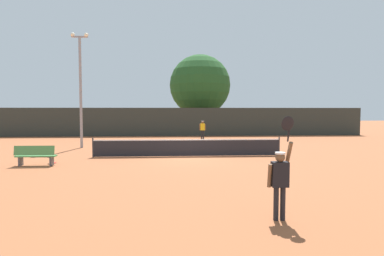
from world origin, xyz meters
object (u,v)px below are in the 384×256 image
object	(u,v)px
player_serving	(280,175)
light_pole	(80,83)
courtside_bench	(36,156)
parked_car_near	(115,126)
player_receiving	(203,128)
tennis_ball	(149,151)
large_tree	(200,85)
parked_car_mid	(231,125)
parked_car_far	(257,125)
spare_racket	(53,163)

from	to	relation	value
player_serving	light_pole	xyz separation A→B (m)	(-8.77, 14.81, 3.43)
courtside_bench	light_pole	world-z (taller)	light_pole
light_pole	parked_car_near	world-z (taller)	light_pole
player_receiving	courtside_bench	bearing A→B (deg)	54.84
player_serving	tennis_ball	world-z (taller)	player_serving
player_serving	large_tree	distance (m)	30.22
tennis_ball	parked_car_mid	xyz separation A→B (m)	(8.59, 17.70, 0.74)
tennis_ball	parked_car_far	xyz separation A→B (m)	(12.30, 19.43, 0.74)
player_serving	large_tree	world-z (taller)	large_tree
light_pole	large_tree	distance (m)	17.87
parked_car_near	parked_car_far	distance (m)	17.67
tennis_ball	light_pole	xyz separation A→B (m)	(-4.81, 2.29, 4.45)
player_serving	spare_racket	world-z (taller)	player_serving
parked_car_mid	large_tree	bearing A→B (deg)	-174.74
spare_racket	parked_car_far	size ratio (longest dim) A/B	0.12
parked_car_far	large_tree	bearing A→B (deg)	-170.91
player_serving	light_pole	world-z (taller)	light_pole
courtside_bench	parked_car_far	distance (m)	29.72
player_receiving	tennis_ball	world-z (taller)	player_receiving
player_serving	spare_racket	distance (m)	11.81
spare_racket	parked_car_near	bearing A→B (deg)	92.35
parked_car_near	courtside_bench	bearing A→B (deg)	-89.69
player_serving	parked_car_far	distance (m)	33.02
player_receiving	parked_car_mid	xyz separation A→B (m)	(4.44, 9.74, -0.23)
tennis_ball	large_tree	xyz separation A→B (m)	(4.75, 17.35, 5.55)
player_receiving	parked_car_near	distance (m)	12.92
parked_car_near	player_receiving	bearing A→B (deg)	-44.28
player_serving	parked_car_mid	xyz separation A→B (m)	(4.63, 30.22, -0.28)
light_pole	parked_car_near	size ratio (longest dim) A/B	1.86
tennis_ball	parked_car_near	bearing A→B (deg)	107.08
tennis_ball	parked_car_near	size ratio (longest dim) A/B	0.02
player_receiving	parked_car_mid	bearing A→B (deg)	-114.50
player_receiving	light_pole	distance (m)	11.16
light_pole	large_tree	size ratio (longest dim) A/B	0.86
large_tree	parked_car_mid	xyz separation A→B (m)	(3.84, 0.35, -4.80)
spare_racket	light_pole	size ratio (longest dim) A/B	0.07
player_serving	large_tree	xyz separation A→B (m)	(0.79, 29.87, 4.53)
tennis_ball	spare_racket	bearing A→B (deg)	-136.03
player_receiving	large_tree	xyz separation A→B (m)	(0.60, 9.39, 4.57)
courtside_bench	parked_car_near	distance (m)	21.72
player_receiving	large_tree	world-z (taller)	large_tree
large_tree	parked_car_mid	bearing A→B (deg)	5.17
player_serving	parked_car_far	world-z (taller)	player_serving
tennis_ball	spare_racket	size ratio (longest dim) A/B	0.13
large_tree	parked_car_near	bearing A→B (deg)	-177.34
large_tree	courtside_bench	bearing A→B (deg)	-113.42
courtside_bench	light_pole	xyz separation A→B (m)	(0.05, 7.12, 4.00)
courtside_bench	parked_car_mid	distance (m)	26.24
tennis_ball	light_pole	world-z (taller)	light_pole
spare_racket	parked_car_far	world-z (taller)	parked_car_far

